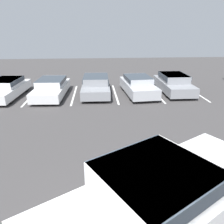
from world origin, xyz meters
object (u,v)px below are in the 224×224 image
object	(u,v)px
parked_sedan_d	(138,85)
parked_sedan_e	(173,83)
pickup_truck	(164,198)
parked_sedan_c	(96,84)
parked_sedan_b	(52,87)
parked_sedan_a	(7,88)

from	to	relation	value
parked_sedan_d	parked_sedan_e	distance (m)	2.66
pickup_truck	parked_sedan_d	bearing A→B (deg)	51.69
parked_sedan_c	parked_sedan_d	bearing A→B (deg)	83.70
parked_sedan_c	parked_sedan_b	bearing A→B (deg)	-81.79
pickup_truck	parked_sedan_d	world-z (taller)	pickup_truck
pickup_truck	parked_sedan_d	size ratio (longest dim) A/B	1.43
parked_sedan_a	parked_sedan_e	bearing A→B (deg)	95.55
parked_sedan_d	parked_sedan_e	size ratio (longest dim) A/B	0.98
parked_sedan_b	parked_sedan_d	size ratio (longest dim) A/B	1.04
parked_sedan_a	parked_sedan_c	size ratio (longest dim) A/B	0.99
pickup_truck	parked_sedan_b	distance (m)	11.60
pickup_truck	parked_sedan_e	size ratio (longest dim) A/B	1.40
parked_sedan_d	parked_sedan_e	bearing A→B (deg)	94.66
parked_sedan_d	parked_sedan_e	xyz separation A→B (m)	(2.63, 0.43, 0.01)
parked_sedan_e	parked_sedan_a	bearing A→B (deg)	-87.88
pickup_truck	parked_sedan_c	bearing A→B (deg)	66.65
parked_sedan_c	pickup_truck	bearing A→B (deg)	8.35
parked_sedan_e	parked_sedan_b	bearing A→B (deg)	-86.93
parked_sedan_a	parked_sedan_d	xyz separation A→B (m)	(8.71, -0.07, 0.03)
parked_sedan_b	parked_sedan_c	distance (m)	2.97
parked_sedan_b	parked_sedan_c	bearing A→B (deg)	99.77
parked_sedan_a	parked_sedan_b	size ratio (longest dim) A/B	1.01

